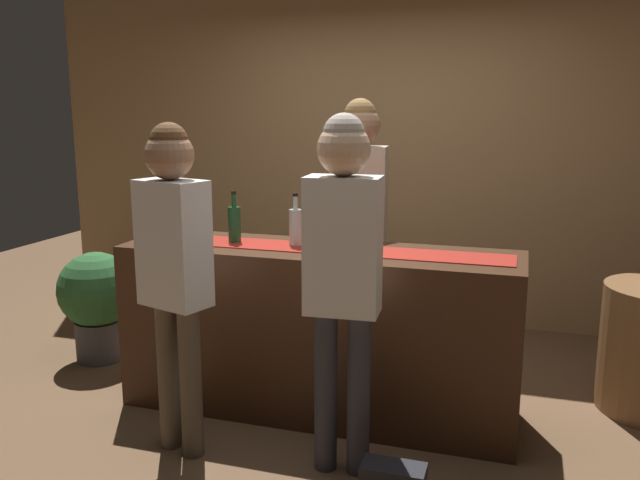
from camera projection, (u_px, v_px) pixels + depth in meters
ground_plane at (318, 409)px, 3.84m from camera, size 10.00×10.00×0.00m
back_wall at (388, 144)px, 5.32m from camera, size 6.00×0.12×2.90m
bar_counter at (318, 331)px, 3.74m from camera, size 2.25×0.60×0.96m
counter_runner_cloth at (318, 248)px, 3.64m from camera, size 2.14×0.28×0.01m
wine_bottle_clear at (296, 226)px, 3.69m from camera, size 0.07×0.07×0.30m
wine_bottle_green at (234, 223)px, 3.79m from camera, size 0.07×0.07×0.30m
wine_glass_near_customer at (167, 225)px, 3.77m from camera, size 0.07×0.07×0.14m
wine_glass_mid_counter at (197, 224)px, 3.83m from camera, size 0.07×0.07×0.14m
bartender at (359, 206)px, 4.13m from camera, size 0.36×0.25×1.80m
customer_sipping at (343, 257)px, 2.98m from camera, size 0.35×0.24×1.72m
customer_browsing at (174, 255)px, 3.18m from camera, size 0.38×0.29×1.67m
potted_plant_tall at (97, 298)px, 4.52m from camera, size 0.52×0.52×0.77m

